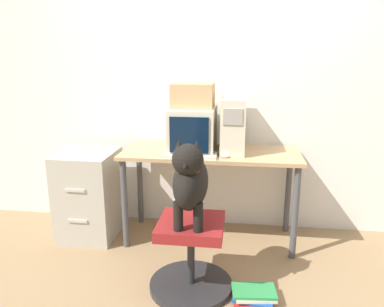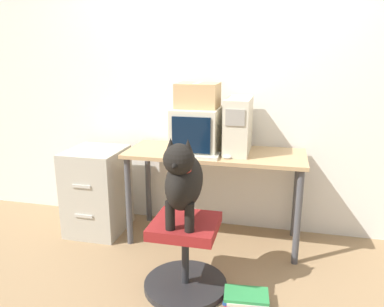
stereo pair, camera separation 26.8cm
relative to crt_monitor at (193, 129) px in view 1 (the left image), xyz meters
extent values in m
plane|color=#937551|center=(0.15, -0.30, -0.95)|extent=(12.00, 12.00, 0.00)
cube|color=white|center=(0.15, 0.33, 0.35)|extent=(8.00, 0.05, 2.60)
cube|color=tan|center=(0.15, -0.01, -0.19)|extent=(1.43, 0.56, 0.03)
cylinder|color=#4C4C51|center=(-0.52, -0.25, -0.58)|extent=(0.05, 0.05, 0.75)
cylinder|color=#4C4C51|center=(0.81, -0.25, -0.58)|extent=(0.05, 0.05, 0.75)
cylinder|color=#4C4C51|center=(-0.52, 0.22, -0.58)|extent=(0.05, 0.05, 0.75)
cylinder|color=#4C4C51|center=(0.81, 0.22, -0.58)|extent=(0.05, 0.05, 0.75)
cube|color=beige|center=(0.00, 0.00, 0.00)|extent=(0.36, 0.45, 0.35)
cube|color=black|center=(0.00, -0.23, 0.00)|extent=(0.30, 0.01, 0.27)
cube|color=beige|center=(0.32, 0.03, 0.04)|extent=(0.19, 0.43, 0.43)
cube|color=#9E998E|center=(0.32, -0.19, 0.14)|extent=(0.14, 0.01, 0.12)
cube|color=beige|center=(0.01, -0.19, -0.16)|extent=(0.41, 0.18, 0.02)
cube|color=beige|center=(0.01, -0.19, -0.15)|extent=(0.38, 0.15, 0.00)
ellipsoid|color=silver|center=(0.27, -0.20, -0.16)|extent=(0.07, 0.04, 0.03)
cylinder|color=#262628|center=(0.08, -0.73, -0.93)|extent=(0.56, 0.56, 0.04)
cylinder|color=#262628|center=(0.08, -0.73, -0.72)|extent=(0.05, 0.05, 0.38)
cube|color=maroon|center=(0.08, -0.73, -0.49)|extent=(0.42, 0.41, 0.07)
ellipsoid|color=black|center=(0.08, -0.74, -0.19)|extent=(0.22, 0.46, 0.34)
cylinder|color=black|center=(0.02, -0.87, -0.37)|extent=(0.06, 0.06, 0.19)
cylinder|color=black|center=(0.14, -0.87, -0.37)|extent=(0.06, 0.06, 0.19)
sphere|color=black|center=(0.08, -0.87, -0.01)|extent=(0.19, 0.19, 0.19)
cone|color=black|center=(0.08, -0.95, -0.02)|extent=(0.08, 0.09, 0.08)
cone|color=black|center=(0.03, -0.86, 0.07)|extent=(0.07, 0.07, 0.08)
cone|color=black|center=(0.14, -0.86, 0.07)|extent=(0.07, 0.07, 0.08)
torus|color=red|center=(0.08, -0.85, -0.08)|extent=(0.14, 0.14, 0.02)
cube|color=#B7B2A3|center=(-0.89, -0.07, -0.58)|extent=(0.46, 0.50, 0.75)
cube|color=beige|center=(-0.89, -0.33, -0.45)|extent=(0.16, 0.01, 0.02)
cube|color=beige|center=(-0.89, -0.33, -0.71)|extent=(0.16, 0.01, 0.02)
cube|color=tan|center=(0.00, 0.00, 0.27)|extent=(0.32, 0.29, 0.19)
cube|color=beige|center=(0.00, 0.00, 0.37)|extent=(0.04, 0.28, 0.00)
cube|color=red|center=(0.50, -0.82, -0.94)|extent=(0.25, 0.20, 0.02)
cube|color=#1E4C9E|center=(0.50, -0.82, -0.92)|extent=(0.28, 0.21, 0.02)
cube|color=silver|center=(0.51, -0.81, -0.90)|extent=(0.28, 0.23, 0.02)
cube|color=#2D8C47|center=(0.50, -0.82, -0.88)|extent=(0.29, 0.20, 0.02)
camera|label=1|loc=(0.39, -2.94, 0.59)|focal=35.00mm
camera|label=2|loc=(0.65, -2.89, 0.59)|focal=35.00mm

